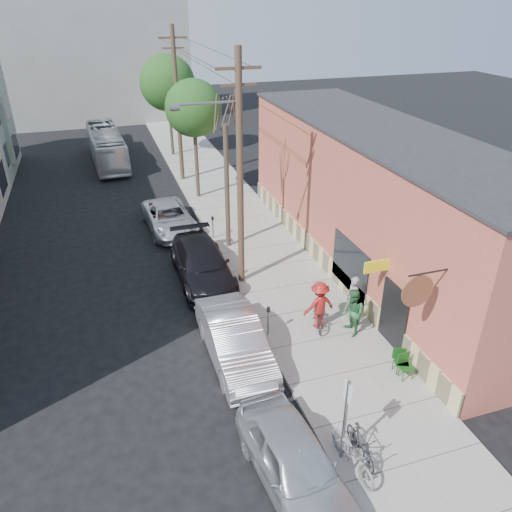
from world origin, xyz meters
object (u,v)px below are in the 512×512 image
object	(u,v)px
tree_leafy_mid	(193,108)
patio_chair_a	(406,367)
sign_post	(346,413)
utility_pole_near	(239,170)
car_3	(169,218)
bus	(107,146)
patio_chair_b	(401,362)
cyclist	(319,305)
patron_grey	(352,299)
parking_meter_far	(213,224)
tree_leafy_far	(167,83)
car_2	(202,264)
tree_bare	(227,188)
patron_green	(353,313)
parking_meter_near	(268,317)
parked_bike_b	(353,453)
car_1	(235,340)
car_0	(295,462)
parked_bike_a	(361,444)

from	to	relation	value
tree_leafy_mid	patio_chair_a	world-z (taller)	tree_leafy_mid
sign_post	utility_pole_near	distance (m)	10.94
car_3	bus	world-z (taller)	bus
patio_chair_b	cyclist	xyz separation A→B (m)	(-1.61, 3.37, 0.55)
patron_grey	cyclist	bearing A→B (deg)	-90.51
patio_chair_b	car_3	world-z (taller)	car_3
parking_meter_far	utility_pole_near	size ratio (longest dim) A/B	0.12
sign_post	tree_leafy_far	world-z (taller)	tree_leafy_far
patron_grey	car_2	xyz separation A→B (m)	(-4.96, 5.17, -0.29)
tree_bare	patron_green	bearing A→B (deg)	-74.09
patio_chair_a	patron_grey	size ratio (longest dim) A/B	0.45
patron_green	bus	distance (m)	26.96
bus	sign_post	bearing A→B (deg)	-84.47
parking_meter_near	utility_pole_near	distance (m)	6.16
parked_bike_b	car_1	world-z (taller)	car_1
sign_post	patron_grey	size ratio (longest dim) A/B	1.44
utility_pole_near	tree_leafy_far	bearing A→B (deg)	88.88
cyclist	car_3	bearing A→B (deg)	-75.40
sign_post	tree_bare	distance (m)	14.03
car_1	car_3	distance (m)	11.94
car_1	tree_leafy_far	bearing A→B (deg)	84.73
patron_green	parked_bike_b	world-z (taller)	patron_green
tree_bare	parked_bike_b	world-z (taller)	tree_bare
tree_leafy_far	car_3	world-z (taller)	tree_leafy_far
parked_bike_b	car_0	bearing A→B (deg)	170.23
sign_post	car_2	world-z (taller)	sign_post
bus	car_1	bearing A→B (deg)	-86.38
parking_meter_near	parked_bike_a	world-z (taller)	parking_meter_near
cyclist	car_2	distance (m)	6.27
cyclist	car_1	distance (m)	3.71
cyclist	car_0	bearing A→B (deg)	55.33
sign_post	patron_green	world-z (taller)	sign_post
car_1	car_3	world-z (taller)	car_1
parked_bike_a	car_1	size ratio (longest dim) A/B	0.32
utility_pole_near	car_3	bearing A→B (deg)	107.57
patio_chair_b	utility_pole_near	bearing A→B (deg)	138.56
car_2	bus	distance (m)	20.07
parking_meter_near	patron_green	world-z (taller)	patron_green
parking_meter_near	utility_pole_near	size ratio (longest dim) A/B	0.12
patio_chair_b	car_1	world-z (taller)	car_1
patio_chair_b	car_3	bearing A→B (deg)	135.38
patio_chair_a	car_2	size ratio (longest dim) A/B	0.15
tree_leafy_mid	parked_bike_a	world-z (taller)	tree_leafy_mid
parked_bike_a	patron_green	bearing A→B (deg)	66.34
car_2	patio_chair_a	bearing A→B (deg)	-59.83
patron_grey	car_1	xyz separation A→B (m)	(-5.07, -0.79, -0.26)
tree_leafy_far	car_1	xyz separation A→B (m)	(-2.11, -26.15, -4.85)
parked_bike_a	car_3	world-z (taller)	car_3
tree_bare	patron_green	world-z (taller)	tree_bare
tree_bare	car_1	xyz separation A→B (m)	(-2.11, -8.75, -2.44)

